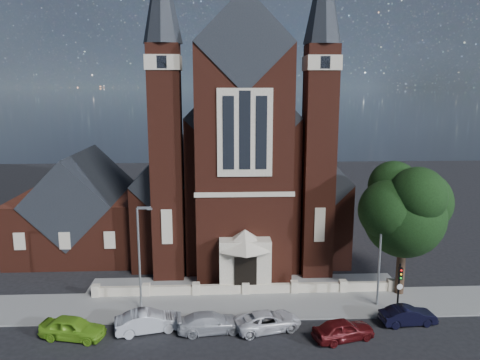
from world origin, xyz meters
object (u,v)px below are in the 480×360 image
at_px(church, 237,163).
at_px(street_lamp_left, 140,253).
at_px(parish_hall, 83,212).
at_px(car_silver_a, 148,321).
at_px(car_white_suv, 268,321).
at_px(car_dark_red, 343,330).
at_px(car_navy, 408,316).
at_px(car_silver_b, 211,322).
at_px(car_lime_van, 73,328).
at_px(street_tree, 407,212).
at_px(traffic_signal, 399,282).
at_px(street_lamp_right, 381,249).

distance_m(church, street_lamp_left, 20.84).
height_order(parish_hall, car_silver_a, parish_hall).
bearing_deg(car_white_suv, church, -11.14).
relative_size(car_dark_red, car_navy, 1.06).
distance_m(parish_hall, car_silver_b, 22.04).
distance_m(car_lime_van, car_white_suv, 13.17).
height_order(street_lamp_left, car_silver_b, street_lamp_left).
relative_size(parish_hall, car_lime_van, 2.78).
bearing_deg(church, street_lamp_left, -112.66).
distance_m(street_tree, traffic_signal, 5.70).
xyz_separation_m(street_lamp_left, car_silver_a, (0.88, -3.06, -3.86)).
height_order(street_tree, car_navy, street_tree).
bearing_deg(parish_hall, church, 17.16).
xyz_separation_m(street_lamp_left, car_silver_b, (5.17, -3.28, -3.93)).
bearing_deg(car_silver_a, street_tree, -90.34).
xyz_separation_m(street_lamp_right, car_silver_a, (-17.12, -3.06, -3.86)).
xyz_separation_m(parish_hall, car_lime_van, (4.06, -17.72, -3.26)).
relative_size(church, traffic_signal, 8.72).
bearing_deg(car_lime_van, parish_hall, 25.44).
xyz_separation_m(street_lamp_right, traffic_signal, (0.91, -1.57, -2.02)).
distance_m(parish_hall, traffic_signal, 31.20).
relative_size(street_tree, street_lamp_left, 1.32).
relative_size(street_lamp_right, traffic_signal, 2.02).
bearing_deg(car_white_suv, car_lime_van, 78.00).
bearing_deg(traffic_signal, parish_hall, 150.02).
bearing_deg(traffic_signal, car_silver_b, -172.90).
relative_size(street_lamp_right, car_silver_b, 1.75).
bearing_deg(street_lamp_right, street_tree, 34.26).
height_order(traffic_signal, car_silver_b, traffic_signal).
distance_m(traffic_signal, car_dark_red, 6.11).
bearing_deg(car_silver_b, car_silver_a, 80.24).
distance_m(street_tree, car_dark_red, 11.07).
height_order(church, street_lamp_right, church).
height_order(street_tree, car_silver_a, street_tree).
relative_size(church, car_white_suv, 7.46).
distance_m(car_silver_a, car_navy, 18.26).
bearing_deg(car_dark_red, church, -1.40).
height_order(parish_hall, car_dark_red, parish_hall).
xyz_separation_m(car_lime_van, car_navy, (23.17, 0.82, -0.09)).
xyz_separation_m(street_tree, car_lime_van, (-24.54, -5.43, -6.21)).
relative_size(parish_hall, traffic_signal, 3.05).
bearing_deg(traffic_signal, church, 118.20).
distance_m(street_lamp_left, car_lime_van, 6.70).
bearing_deg(church, car_silver_a, -107.71).
bearing_deg(church, car_white_suv, -86.84).
bearing_deg(parish_hall, car_dark_red, -40.26).
distance_m(car_lime_van, car_silver_b, 9.22).
bearing_deg(street_lamp_left, church, 67.34).
bearing_deg(street_lamp_left, car_navy, -8.63).
distance_m(traffic_signal, car_silver_a, 18.18).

